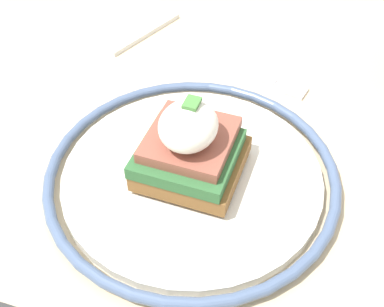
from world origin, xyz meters
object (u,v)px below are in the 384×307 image
at_px(sandwich, 190,147).
at_px(napkin, 112,18).
at_px(fork, 250,75).
at_px(plate, 192,174).

distance_m(sandwich, napkin, 0.31).
xyz_separation_m(sandwich, fork, (-0.17, 0.01, -0.04)).
height_order(sandwich, fork, sandwich).
bearing_deg(sandwich, fork, 176.70).
bearing_deg(plate, sandwich, -55.23).
distance_m(fork, napkin, 0.22).
distance_m(sandwich, fork, 0.18).
xyz_separation_m(plate, napkin, (-0.24, -0.20, -0.00)).
height_order(sandwich, napkin, sandwich).
height_order(fork, napkin, napkin).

